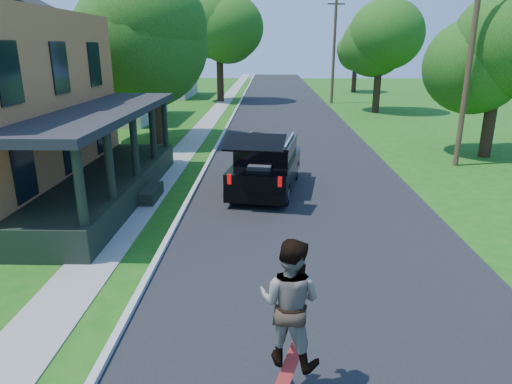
{
  "coord_description": "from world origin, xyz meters",
  "views": [
    {
      "loc": [
        -1.33,
        -8.81,
        5.05
      ],
      "look_at": [
        -1.66,
        3.0,
        1.27
      ],
      "focal_mm": 32.0,
      "sensor_mm": 36.0,
      "label": 1
    }
  ],
  "objects_px": {
    "utility_pole_near": "(470,61)",
    "tree_right_near": "(499,51)",
    "black_suv": "(266,165)",
    "skateboarder": "(290,302)"
  },
  "relations": [
    {
      "from": "utility_pole_near",
      "to": "tree_right_near",
      "type": "bearing_deg",
      "value": 30.86
    },
    {
      "from": "black_suv",
      "to": "utility_pole_near",
      "type": "xyz_separation_m",
      "value": [
        8.4,
        3.84,
        3.52
      ]
    },
    {
      "from": "skateboarder",
      "to": "utility_pole_near",
      "type": "xyz_separation_m",
      "value": [
        8.0,
        14.12,
        2.94
      ]
    },
    {
      "from": "black_suv",
      "to": "skateboarder",
      "type": "relative_size",
      "value": 2.77
    },
    {
      "from": "tree_right_near",
      "to": "utility_pole_near",
      "type": "bearing_deg",
      "value": -137.84
    },
    {
      "from": "black_suv",
      "to": "skateboarder",
      "type": "bearing_deg",
      "value": -79.01
    },
    {
      "from": "black_suv",
      "to": "skateboarder",
      "type": "distance_m",
      "value": 10.3
    },
    {
      "from": "utility_pole_near",
      "to": "black_suv",
      "type": "bearing_deg",
      "value": -166.71
    },
    {
      "from": "tree_right_near",
      "to": "black_suv",
      "type": "bearing_deg",
      "value": -151.47
    },
    {
      "from": "black_suv",
      "to": "tree_right_near",
      "type": "height_order",
      "value": "tree_right_near"
    }
  ]
}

